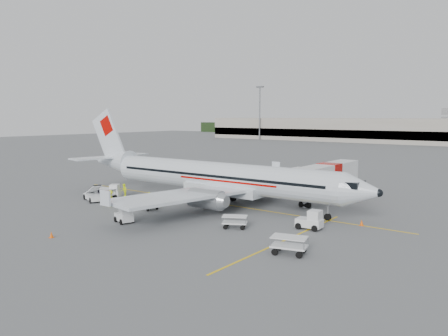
{
  "coord_description": "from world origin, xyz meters",
  "views": [
    {
      "loc": [
        30.64,
        -37.96,
        9.78
      ],
      "look_at": [
        0.0,
        2.0,
        3.8
      ],
      "focal_mm": 35.0,
      "sensor_mm": 36.0,
      "label": 1
    }
  ],
  "objects_px": {
    "tug_fore": "(309,219)",
    "tug_mid": "(124,214)",
    "belt_loader": "(93,190)",
    "aircraft": "(218,157)",
    "tug_aft": "(111,191)",
    "jet_bridge": "(329,181)"
  },
  "relations": [
    {
      "from": "belt_loader",
      "to": "tug_mid",
      "type": "distance_m",
      "value": 12.02
    },
    {
      "from": "aircraft",
      "to": "belt_loader",
      "type": "xyz_separation_m",
      "value": [
        -12.72,
        -7.34,
        -4.0
      ]
    },
    {
      "from": "jet_bridge",
      "to": "tug_aft",
      "type": "relative_size",
      "value": 7.58
    },
    {
      "from": "jet_bridge",
      "to": "tug_aft",
      "type": "bearing_deg",
      "value": -144.18
    },
    {
      "from": "tug_fore",
      "to": "tug_mid",
      "type": "height_order",
      "value": "tug_fore"
    },
    {
      "from": "aircraft",
      "to": "tug_aft",
      "type": "bearing_deg",
      "value": -159.0
    },
    {
      "from": "aircraft",
      "to": "jet_bridge",
      "type": "distance_m",
      "value": 13.62
    },
    {
      "from": "tug_aft",
      "to": "tug_fore",
      "type": "bearing_deg",
      "value": -30.89
    },
    {
      "from": "belt_loader",
      "to": "tug_mid",
      "type": "height_order",
      "value": "belt_loader"
    },
    {
      "from": "aircraft",
      "to": "tug_fore",
      "type": "bearing_deg",
      "value": -17.04
    },
    {
      "from": "jet_bridge",
      "to": "belt_loader",
      "type": "height_order",
      "value": "jet_bridge"
    },
    {
      "from": "jet_bridge",
      "to": "aircraft",
      "type": "bearing_deg",
      "value": -130.39
    },
    {
      "from": "aircraft",
      "to": "tug_mid",
      "type": "height_order",
      "value": "aircraft"
    },
    {
      "from": "tug_fore",
      "to": "tug_mid",
      "type": "relative_size",
      "value": 1.11
    },
    {
      "from": "belt_loader",
      "to": "tug_fore",
      "type": "xyz_separation_m",
      "value": [
        25.74,
        3.61,
        -0.44
      ]
    },
    {
      "from": "aircraft",
      "to": "tug_mid",
      "type": "xyz_separation_m",
      "value": [
        -1.66,
        -12.03,
        -4.52
      ]
    },
    {
      "from": "belt_loader",
      "to": "tug_aft",
      "type": "distance_m",
      "value": 2.33
    },
    {
      "from": "belt_loader",
      "to": "tug_aft",
      "type": "xyz_separation_m",
      "value": [
        0.21,
        2.27,
        -0.46
      ]
    },
    {
      "from": "tug_mid",
      "to": "tug_aft",
      "type": "height_order",
      "value": "tug_aft"
    },
    {
      "from": "aircraft",
      "to": "jet_bridge",
      "type": "height_order",
      "value": "aircraft"
    },
    {
      "from": "belt_loader",
      "to": "tug_mid",
      "type": "xyz_separation_m",
      "value": [
        11.06,
        -4.69,
        -0.52
      ]
    },
    {
      "from": "jet_bridge",
      "to": "tug_fore",
      "type": "distance_m",
      "value": 14.53
    }
  ]
}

